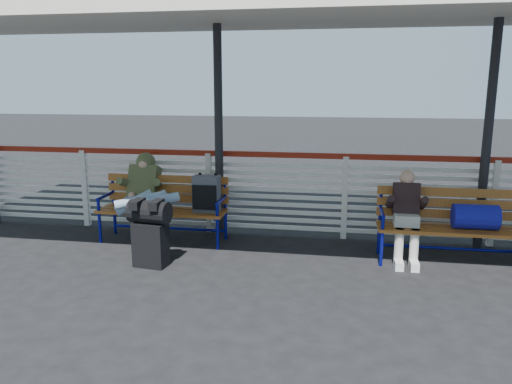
% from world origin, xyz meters
% --- Properties ---
extents(ground, '(60.00, 60.00, 0.00)m').
position_xyz_m(ground, '(0.00, 0.00, 0.00)').
color(ground, black).
rests_on(ground, ground).
extents(fence, '(12.08, 0.08, 1.24)m').
position_xyz_m(fence, '(0.00, 1.90, 0.66)').
color(fence, silver).
rests_on(fence, ground).
extents(canopy, '(12.60, 3.60, 3.16)m').
position_xyz_m(canopy, '(-0.00, 0.87, 3.04)').
color(canopy, silver).
rests_on(canopy, ground).
extents(luggage_stack, '(0.53, 0.34, 0.82)m').
position_xyz_m(luggage_stack, '(-2.32, 0.34, 0.45)').
color(luggage_stack, black).
rests_on(luggage_stack, ground).
extents(bench_left, '(1.80, 0.56, 0.97)m').
position_xyz_m(bench_left, '(-2.28, 1.37, 0.61)').
color(bench_left, '#B05C22').
rests_on(bench_left, ground).
extents(bench_right, '(1.80, 0.56, 0.92)m').
position_xyz_m(bench_right, '(1.41, 1.09, 0.58)').
color(bench_right, '#B05C22').
rests_on(bench_right, ground).
extents(traveler_man, '(0.94, 1.63, 0.77)m').
position_xyz_m(traveler_man, '(-2.67, 1.03, 0.70)').
color(traveler_man, '#8098AC').
rests_on(traveler_man, ground).
extents(companion_person, '(0.32, 0.66, 1.15)m').
position_xyz_m(companion_person, '(0.76, 1.08, 0.60)').
color(companion_person, beige).
rests_on(companion_person, ground).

